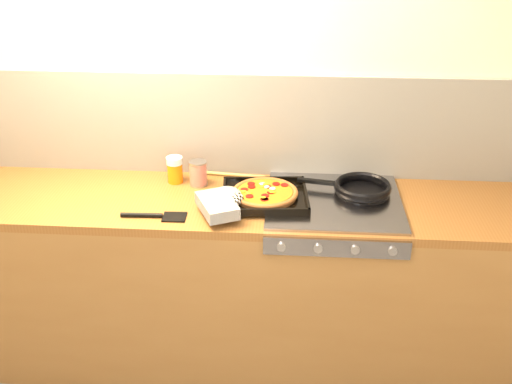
# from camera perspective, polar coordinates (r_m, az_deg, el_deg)

# --- Properties ---
(room_shell) EXTENTS (3.20, 3.20, 3.20)m
(room_shell) POSITION_cam_1_polar(r_m,az_deg,el_deg) (2.88, -1.55, 6.35)
(room_shell) COLOR white
(room_shell) RESTS_ON ground
(counter_run) EXTENTS (3.20, 0.62, 0.90)m
(counter_run) POSITION_cam_1_polar(r_m,az_deg,el_deg) (2.95, -1.92, -8.50)
(counter_run) COLOR brown
(counter_run) RESTS_ON ground
(stovetop) EXTENTS (0.60, 0.56, 0.02)m
(stovetop) POSITION_cam_1_polar(r_m,az_deg,el_deg) (2.71, 7.44, -0.90)
(stovetop) COLOR gray
(stovetop) RESTS_ON counter_run
(pizza_on_tray) EXTENTS (0.51, 0.47, 0.06)m
(pizza_on_tray) POSITION_cam_1_polar(r_m,az_deg,el_deg) (2.65, -0.41, -0.41)
(pizza_on_tray) COLOR black
(pizza_on_tray) RESTS_ON stovetop
(frying_pan) EXTENTS (0.45, 0.30, 0.04)m
(frying_pan) POSITION_cam_1_polar(r_m,az_deg,el_deg) (2.77, 9.99, 0.34)
(frying_pan) COLOR black
(frying_pan) RESTS_ON stovetop
(tomato_can) EXTENTS (0.09, 0.09, 0.12)m
(tomato_can) POSITION_cam_1_polar(r_m,az_deg,el_deg) (2.84, -5.53, 1.79)
(tomato_can) COLOR #A3160D
(tomato_can) RESTS_ON counter_run
(juice_glass) EXTENTS (0.09, 0.09, 0.13)m
(juice_glass) POSITION_cam_1_polar(r_m,az_deg,el_deg) (2.88, -7.73, 2.14)
(juice_glass) COLOR orange
(juice_glass) RESTS_ON counter_run
(wooden_spoon) EXTENTS (0.30, 0.07, 0.02)m
(wooden_spoon) POSITION_cam_1_polar(r_m,az_deg,el_deg) (2.93, -1.32, 1.58)
(wooden_spoon) COLOR tan
(wooden_spoon) RESTS_ON counter_run
(black_spatula) EXTENTS (0.28, 0.09, 0.02)m
(black_spatula) POSITION_cam_1_polar(r_m,az_deg,el_deg) (2.60, -9.58, -2.26)
(black_spatula) COLOR black
(black_spatula) RESTS_ON counter_run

